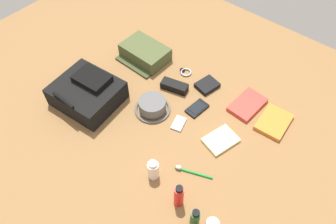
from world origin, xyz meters
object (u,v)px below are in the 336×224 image
at_px(toothpaste_tube, 153,170).
at_px(backpack, 88,92).
at_px(paperback_novel, 274,122).
at_px(wallet, 207,85).
at_px(media_player, 179,123).
at_px(bucket_hat, 152,106).
at_px(wristwatch, 186,72).
at_px(shampoo_bottle, 195,218).
at_px(sunscreen_spray, 179,196).
at_px(sunglasses_case, 174,86).
at_px(toiletry_pouch, 145,53).
at_px(toothbrush, 191,172).
at_px(cell_phone, 197,108).
at_px(travel_guidebook, 247,105).
at_px(notepad, 221,140).

bearing_deg(toothpaste_tube, backpack, -11.44).
xyz_separation_m(paperback_novel, wallet, (0.39, 0.01, 0.00)).
relative_size(media_player, wallet, 0.87).
height_order(bucket_hat, media_player, bucket_hat).
bearing_deg(backpack, wristwatch, -118.68).
xyz_separation_m(shampoo_bottle, media_player, (0.34, -0.33, -0.05)).
height_order(shampoo_bottle, toothpaste_tube, same).
xyz_separation_m(sunscreen_spray, sunglasses_case, (0.41, -0.47, -0.05)).
bearing_deg(toiletry_pouch, toothbrush, 147.76).
bearing_deg(cell_phone, sunscreen_spray, 117.94).
xyz_separation_m(toothpaste_tube, wristwatch, (0.28, -0.58, -0.05)).
bearing_deg(wristwatch, paperback_novel, -179.66).
distance_m(backpack, travel_guidebook, 0.80).
xyz_separation_m(toothpaste_tube, travel_guidebook, (-0.11, -0.59, -0.04)).
bearing_deg(toothpaste_tube, wristwatch, -64.40).
bearing_deg(bucket_hat, sunscreen_spray, 143.91).
relative_size(toiletry_pouch, travel_guidebook, 1.30).
bearing_deg(cell_phone, sunglasses_case, -10.74).
xyz_separation_m(toiletry_pouch, sunglasses_case, (-0.28, 0.07, -0.02)).
bearing_deg(backpack, sunscreen_spray, 169.10).
relative_size(bucket_hat, cell_phone, 1.50).
bearing_deg(toiletry_pouch, toothpaste_tube, 135.33).
distance_m(sunscreen_spray, cell_phone, 0.50).
bearing_deg(cell_phone, toothbrush, 122.74).
bearing_deg(wallet, cell_phone, 120.06).
xyz_separation_m(bucket_hat, travel_guidebook, (-0.35, -0.32, -0.02)).
distance_m(toiletry_pouch, travel_guidebook, 0.64).
relative_size(paperback_novel, sunglasses_case, 1.34).
height_order(paperback_novel, travel_guidebook, same).
relative_size(notepad, sunglasses_case, 1.07).
xyz_separation_m(bucket_hat, wristwatch, (0.03, -0.31, -0.02)).
distance_m(toothpaste_tube, cell_phone, 0.42).
relative_size(shampoo_bottle, toothbrush, 0.68).
bearing_deg(notepad, sunglasses_case, -1.72).
height_order(toothpaste_tube, media_player, toothpaste_tube).
relative_size(bucket_hat, sunscreen_spray, 1.31).
bearing_deg(wallet, media_player, 109.68).
distance_m(cell_phone, notepad, 0.21).
bearing_deg(toothbrush, wallet, -61.93).
relative_size(backpack, wristwatch, 4.70).
distance_m(shampoo_bottle, cell_phone, 0.57).
height_order(shampoo_bottle, travel_guidebook, shampoo_bottle).
bearing_deg(bucket_hat, shampoo_bottle, 147.68).
bearing_deg(cell_phone, paperback_novel, -153.53).
relative_size(toiletry_pouch, media_player, 2.71).
xyz_separation_m(backpack, notepad, (-0.65, -0.22, -0.05)).
xyz_separation_m(toiletry_pouch, media_player, (-0.44, 0.23, -0.03)).
bearing_deg(sunscreen_spray, media_player, -51.78).
xyz_separation_m(toiletry_pouch, wristwatch, (-0.25, -0.06, -0.03)).
bearing_deg(bucket_hat, travel_guidebook, -136.99).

